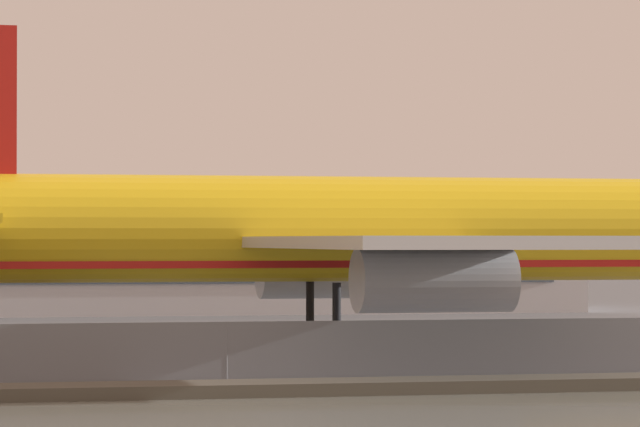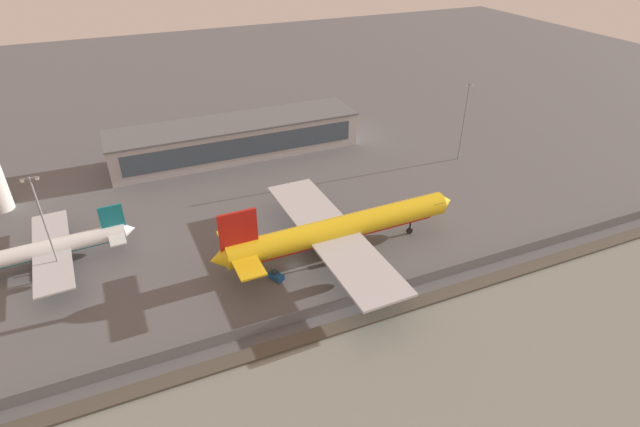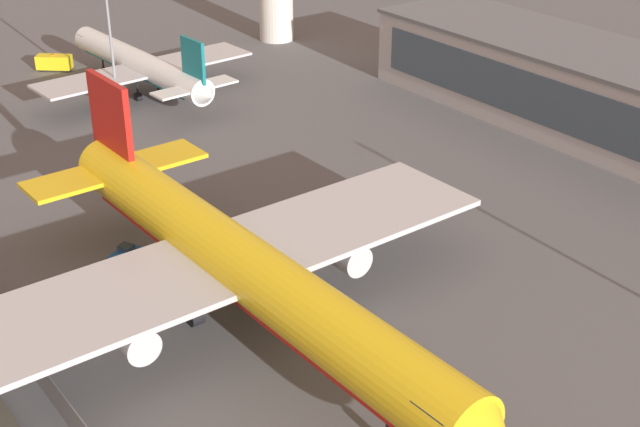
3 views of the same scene
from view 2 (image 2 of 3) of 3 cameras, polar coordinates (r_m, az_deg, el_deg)
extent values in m
plane|color=#565659|center=(106.40, -2.96, -5.97)|extent=(500.00, 500.00, 0.00)
cube|color=#474238|center=(91.91, 1.71, -13.01)|extent=(320.00, 3.00, 0.50)
cube|color=slate|center=(94.17, 0.55, -10.81)|extent=(280.00, 0.08, 2.56)
cylinder|color=slate|center=(94.17, 0.55, -10.81)|extent=(0.10, 0.10, 2.56)
cylinder|color=yellow|center=(106.67, 2.49, -1.65)|extent=(51.01, 6.29, 5.20)
cone|color=yellow|center=(119.69, 14.06, 1.33)|extent=(3.49, 5.01, 4.94)
cone|color=yellow|center=(99.38, -11.55, -5.16)|extent=(3.48, 4.75, 4.68)
cube|color=#232D3D|center=(117.43, 12.75, 1.26)|extent=(2.96, 4.48, 1.56)
cube|color=red|center=(107.46, 2.47, -2.29)|extent=(43.35, 5.09, 0.94)
cube|color=#B7BABF|center=(115.48, -1.38, 0.80)|extent=(11.72, 24.67, 0.52)
cube|color=#B7BABF|center=(97.29, 4.39, -5.90)|extent=(11.72, 24.67, 0.52)
cylinder|color=#B7BABF|center=(115.35, -0.28, -0.21)|extent=(7.19, 3.01, 2.86)
cylinder|color=#B7BABF|center=(100.27, 4.59, -5.82)|extent=(7.19, 3.01, 2.86)
cube|color=red|center=(97.20, -9.32, -2.08)|extent=(7.65, 0.79, 8.85)
cube|color=yellow|center=(103.50, -9.81, -3.04)|extent=(5.28, 9.07, 0.42)
cube|color=yellow|center=(96.40, -8.32, -5.81)|extent=(5.28, 9.07, 0.42)
cylinder|color=black|center=(116.91, 10.26, -1.33)|extent=(0.36, 0.36, 3.04)
cylinder|color=black|center=(117.73, 10.19, -1.95)|extent=(1.47, 0.60, 1.46)
cylinder|color=black|center=(109.70, 0.13, -3.17)|extent=(0.42, 0.42, 3.04)
cylinder|color=black|center=(110.58, 0.13, -3.82)|extent=(1.70, 1.21, 1.68)
cylinder|color=black|center=(105.69, 1.37, -4.70)|extent=(0.42, 0.42, 3.04)
cylinder|color=black|center=(106.59, 1.36, -5.36)|extent=(1.70, 1.21, 1.68)
cylinder|color=white|center=(118.28, -29.16, -3.63)|extent=(32.95, 5.44, 3.60)
cone|color=white|center=(117.53, -20.93, -1.67)|extent=(2.52, 3.37, 3.24)
cube|color=#14707A|center=(118.78, -29.04, -4.03)|extent=(27.99, 4.45, 0.65)
cube|color=#B7BABF|center=(111.70, -28.20, -5.74)|extent=(8.09, 16.12, 0.36)
cube|color=#B7BABF|center=(125.10, -28.45, -1.75)|extent=(8.09, 16.12, 0.36)
cylinder|color=#B7BABF|center=(113.49, -28.56, -5.98)|extent=(4.70, 2.24, 1.98)
cylinder|color=#B7BABF|center=(124.68, -28.74, -2.59)|extent=(4.70, 2.24, 1.98)
cube|color=#14707A|center=(115.67, -22.69, -0.52)|extent=(4.94, 0.71, 6.12)
cube|color=white|center=(114.86, -22.18, -2.61)|extent=(3.60, 5.95, 0.29)
cube|color=white|center=(119.82, -22.53, -1.21)|extent=(3.60, 5.95, 0.29)
cylinder|color=black|center=(117.92, -27.70, -5.00)|extent=(0.29, 0.29, 2.10)
cylinder|color=black|center=(118.49, -27.58, -5.41)|extent=(1.20, 0.87, 1.16)
cylinder|color=black|center=(121.11, -27.78, -4.03)|extent=(0.29, 0.29, 2.10)
cylinder|color=black|center=(121.66, -27.66, -4.43)|extent=(1.20, 0.87, 1.16)
cube|color=#19519E|center=(102.66, -5.03, -7.15)|extent=(2.90, 3.58, 1.11)
cube|color=#283847|center=(102.38, -5.21, -6.71)|extent=(1.65, 1.58, 0.50)
cylinder|color=black|center=(103.09, -5.68, -7.28)|extent=(0.52, 0.72, 0.70)
cylinder|color=black|center=(103.83, -5.16, -6.92)|extent=(0.52, 0.72, 0.70)
cylinder|color=black|center=(101.98, -4.87, -7.73)|extent=(0.52, 0.72, 0.70)
cylinder|color=black|center=(102.73, -4.35, -7.37)|extent=(0.52, 0.72, 0.70)
cube|color=#B2B2B7|center=(155.05, -9.57, 8.43)|extent=(73.79, 16.37, 9.98)
cube|color=#3D4C5B|center=(147.46, -8.74, 7.47)|extent=(67.89, 0.16, 5.99)
cube|color=#5B5E63|center=(153.10, -9.74, 10.23)|extent=(74.39, 16.97, 0.50)
cylinder|color=gray|center=(152.96, 16.08, 9.97)|extent=(0.36, 0.36, 23.17)
cube|color=gray|center=(149.41, 16.73, 14.00)|extent=(3.20, 0.24, 0.24)
cube|color=silver|center=(148.75, 16.34, 13.86)|extent=(0.60, 0.40, 0.44)
cube|color=silver|center=(150.24, 17.08, 13.92)|extent=(0.60, 0.40, 0.44)
cylinder|color=gray|center=(109.93, -28.74, -1.69)|extent=(0.36, 0.36, 23.10)
cube|color=gray|center=(104.93, -30.30, 3.49)|extent=(3.20, 0.24, 0.24)
cube|color=silver|center=(105.25, -30.88, 3.20)|extent=(0.60, 0.40, 0.44)
cube|color=silver|center=(104.87, -29.62, 3.49)|extent=(0.60, 0.40, 0.44)
camera|label=1|loc=(61.76, 33.21, -56.84)|focal=105.00mm
camera|label=3|loc=(107.10, 39.23, 12.72)|focal=50.00mm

